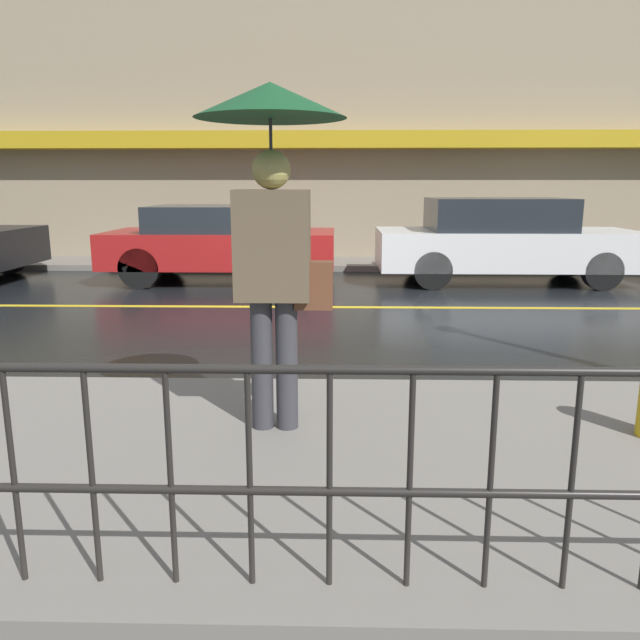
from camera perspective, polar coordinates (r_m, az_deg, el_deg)
The scene contains 9 objects.
ground_plane at distance 8.74m, azimuth -2.74°, elevation 1.20°, with size 80.00×80.00×0.00m, color black.
sidewalk_near at distance 3.84m, azimuth -8.40°, elevation -12.75°, with size 28.00×2.94×0.11m.
sidewalk_far at distance 13.15m, azimuth -1.33°, elevation 5.17°, with size 28.00×1.63×0.11m.
lane_marking at distance 8.74m, azimuth -2.74°, elevation 1.22°, with size 25.20×0.12×0.01m.
building_storefront at distance 14.04m, azimuth -1.20°, elevation 17.46°, with size 28.00×0.85×5.95m.
railing_foreground at distance 2.50m, azimuth -13.64°, elevation -11.44°, with size 12.00×0.04×0.91m.
pedestrian at distance 3.88m, azimuth -4.36°, elevation 12.65°, with size 0.91×0.91×2.15m.
car_red at distance 11.17m, azimuth -9.15°, elevation 7.07°, with size 3.93×1.89×1.32m.
car_white at distance 11.35m, azimuth 16.39°, elevation 7.03°, with size 4.42×1.81×1.45m.
Camera 1 is at (0.64, -8.56, 1.67)m, focal length 35.00 mm.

